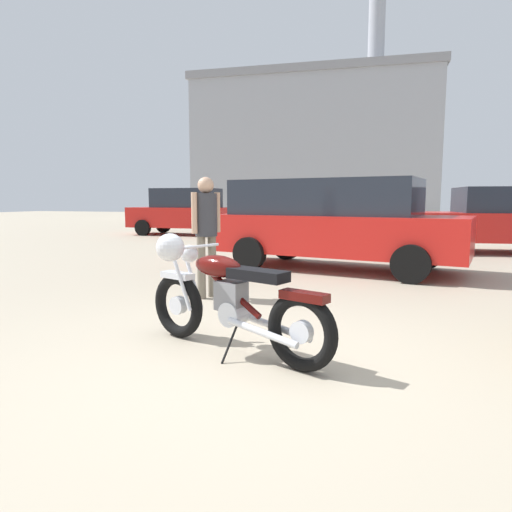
# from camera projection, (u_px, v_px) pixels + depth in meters

# --- Properties ---
(ground_plane) EXTENTS (80.00, 80.00, 0.00)m
(ground_plane) POSITION_uv_depth(u_px,v_px,m) (260.00, 362.00, 3.77)
(ground_plane) COLOR tan
(vintage_motorcycle) EXTENTS (1.98, 0.88, 1.07)m
(vintage_motorcycle) POSITION_uv_depth(u_px,v_px,m) (226.00, 298.00, 3.97)
(vintage_motorcycle) COLOR black
(vintage_motorcycle) RESTS_ON ground_plane
(bystander) EXTENTS (0.30, 0.40, 1.66)m
(bystander) POSITION_uv_depth(u_px,v_px,m) (206.00, 224.00, 6.12)
(bystander) COLOR #706656
(bystander) RESTS_ON ground_plane
(blue_hatchback_right) EXTENTS (4.39, 2.35, 1.67)m
(blue_hatchback_right) POSITION_uv_depth(u_px,v_px,m) (499.00, 220.00, 11.43)
(blue_hatchback_right) COLOR black
(blue_hatchback_right) RESTS_ON ground_plane
(pale_sedan_back) EXTENTS (3.94, 1.91, 1.78)m
(pale_sedan_back) POSITION_uv_depth(u_px,v_px,m) (183.00, 211.00, 17.30)
(pale_sedan_back) COLOR black
(pale_sedan_back) RESTS_ON ground_plane
(dark_sedan_left) EXTENTS (4.95, 2.61, 1.74)m
(dark_sedan_left) POSITION_uv_depth(u_px,v_px,m) (334.00, 221.00, 8.71)
(dark_sedan_left) COLOR black
(dark_sedan_left) RESTS_ON ground_plane
(industrial_building) EXTENTS (16.55, 10.57, 19.99)m
(industrial_building) POSITION_uv_depth(u_px,v_px,m) (317.00, 150.00, 32.18)
(industrial_building) COLOR #9EA0A8
(industrial_building) RESTS_ON ground_plane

